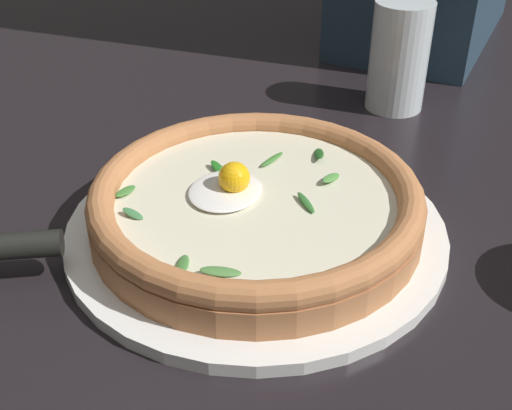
% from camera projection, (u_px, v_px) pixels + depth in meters
% --- Properties ---
extents(ground_plane, '(2.40, 2.40, 0.03)m').
position_uv_depth(ground_plane, '(243.00, 223.00, 0.64)').
color(ground_plane, black).
rests_on(ground_plane, ground).
extents(pizza_plate, '(0.34, 0.34, 0.01)m').
position_uv_depth(pizza_plate, '(256.00, 229.00, 0.59)').
color(pizza_plate, white).
rests_on(pizza_plate, ground).
extents(pizza, '(0.29, 0.29, 0.06)m').
position_uv_depth(pizza, '(256.00, 203.00, 0.58)').
color(pizza, '#B37145').
rests_on(pizza, pizza_plate).
extents(drinking_glass, '(0.07, 0.07, 0.13)m').
position_uv_depth(drinking_glass, '(398.00, 64.00, 0.79)').
color(drinking_glass, silver).
rests_on(drinking_glass, ground).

